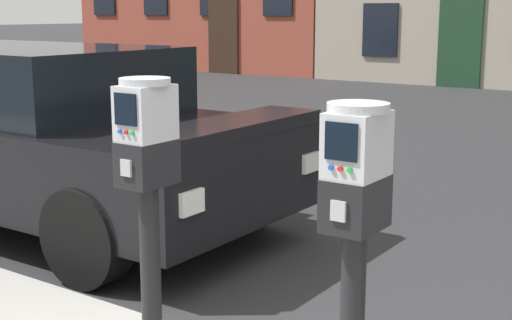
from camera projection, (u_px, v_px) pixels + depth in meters
parking_meter_near_kerb at (147, 172)px, 3.09m from camera, size 0.22×0.25×1.29m
parking_meter_twin_adjacent at (355, 213)px, 2.54m from camera, size 0.22×0.25×1.25m
parked_car_silver_sedan at (30, 130)px, 5.94m from camera, size 4.45×1.91×1.42m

